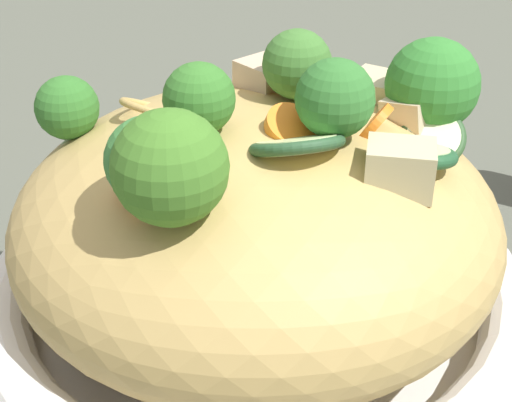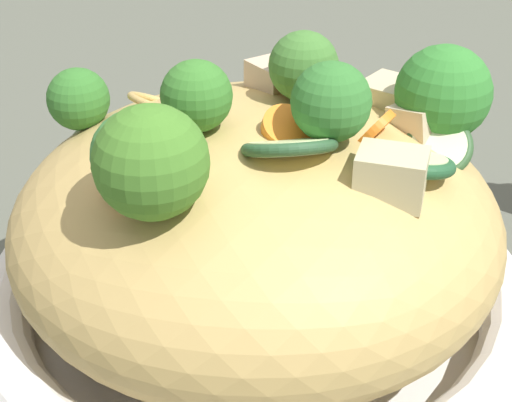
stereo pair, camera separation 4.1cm
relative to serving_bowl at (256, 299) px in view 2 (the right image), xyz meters
The scene contains 7 objects.
ground_plane 0.02m from the serving_bowl, ahead, with size 3.00×3.00×0.00m, color #53564A.
serving_bowl is the anchor object (origin of this frame).
noodle_heap 0.05m from the serving_bowl, 128.20° to the right, with size 0.26×0.26×0.13m.
broccoli_florets 0.12m from the serving_bowl, 64.80° to the left, with size 0.23×0.21×0.07m.
carrot_coins 0.11m from the serving_bowl, 44.82° to the left, with size 0.16×0.09×0.03m.
zucchini_slices 0.11m from the serving_bowl, 149.11° to the left, with size 0.17×0.18×0.06m.
chicken_chunks 0.12m from the serving_bowl, 151.67° to the left, with size 0.12×0.14×0.03m.
Camera 2 is at (0.26, 0.24, 0.30)m, focal length 53.77 mm.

